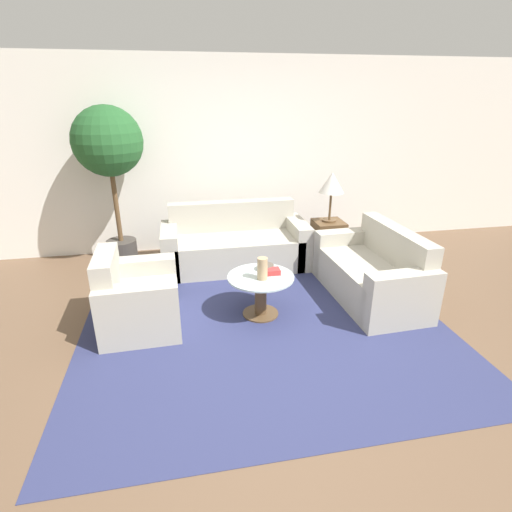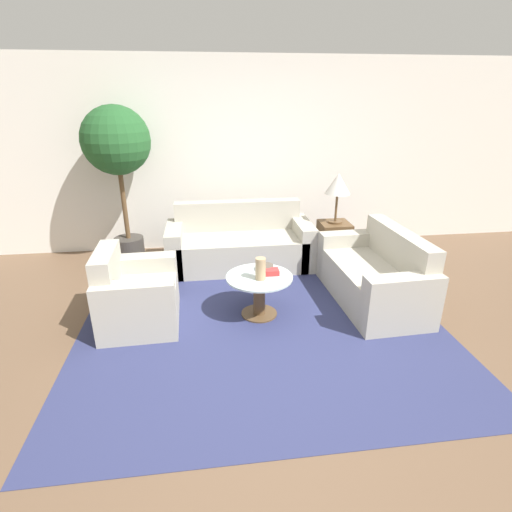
{
  "view_description": "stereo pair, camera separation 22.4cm",
  "coord_description": "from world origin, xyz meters",
  "px_view_note": "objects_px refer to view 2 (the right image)",
  "views": [
    {
      "loc": [
        -0.76,
        -2.89,
        2.11
      ],
      "look_at": [
        -0.03,
        0.87,
        0.55
      ],
      "focal_mm": 28.0,
      "sensor_mm": 36.0,
      "label": 1
    },
    {
      "loc": [
        -0.54,
        -2.93,
        2.11
      ],
      "look_at": [
        -0.03,
        0.87,
        0.55
      ],
      "focal_mm": 28.0,
      "sensor_mm": 36.0,
      "label": 2
    }
  ],
  "objects_px": {
    "armchair": "(134,297)",
    "table_lamp": "(338,185)",
    "bowl": "(265,267)",
    "coffee_table": "(259,290)",
    "loveseat": "(377,277)",
    "book_stack": "(271,272)",
    "sofa_main": "(240,245)",
    "vase": "(261,269)",
    "potted_plant": "(117,150)"
  },
  "relations": [
    {
      "from": "armchair",
      "to": "coffee_table",
      "type": "distance_m",
      "value": 1.23
    },
    {
      "from": "loveseat",
      "to": "bowl",
      "type": "relative_size",
      "value": 8.75
    },
    {
      "from": "potted_plant",
      "to": "book_stack",
      "type": "relative_size",
      "value": 12.11
    },
    {
      "from": "sofa_main",
      "to": "potted_plant",
      "type": "xyz_separation_m",
      "value": [
        -1.46,
        0.32,
        1.2
      ]
    },
    {
      "from": "potted_plant",
      "to": "book_stack",
      "type": "distance_m",
      "value": 2.54
    },
    {
      "from": "bowl",
      "to": "armchair",
      "type": "bearing_deg",
      "value": -174.38
    },
    {
      "from": "table_lamp",
      "to": "book_stack",
      "type": "relative_size",
      "value": 3.87
    },
    {
      "from": "loveseat",
      "to": "bowl",
      "type": "bearing_deg",
      "value": -92.22
    },
    {
      "from": "coffee_table",
      "to": "bowl",
      "type": "bearing_deg",
      "value": 62.11
    },
    {
      "from": "sofa_main",
      "to": "coffee_table",
      "type": "distance_m",
      "value": 1.35
    },
    {
      "from": "table_lamp",
      "to": "vase",
      "type": "bearing_deg",
      "value": -131.91
    },
    {
      "from": "table_lamp",
      "to": "vase",
      "type": "relative_size",
      "value": 2.9
    },
    {
      "from": "armchair",
      "to": "book_stack",
      "type": "xyz_separation_m",
      "value": [
        1.35,
        0.01,
        0.19
      ]
    },
    {
      "from": "vase",
      "to": "book_stack",
      "type": "xyz_separation_m",
      "value": [
        0.12,
        0.1,
        -0.08
      ]
    },
    {
      "from": "sofa_main",
      "to": "book_stack",
      "type": "height_order",
      "value": "sofa_main"
    },
    {
      "from": "loveseat",
      "to": "book_stack",
      "type": "distance_m",
      "value": 1.22
    },
    {
      "from": "loveseat",
      "to": "table_lamp",
      "type": "height_order",
      "value": "table_lamp"
    },
    {
      "from": "bowl",
      "to": "vase",
      "type": "bearing_deg",
      "value": -109.58
    },
    {
      "from": "loveseat",
      "to": "potted_plant",
      "type": "bearing_deg",
      "value": -120.41
    },
    {
      "from": "table_lamp",
      "to": "bowl",
      "type": "xyz_separation_m",
      "value": [
        -1.09,
        -1.08,
        -0.59
      ]
    },
    {
      "from": "armchair",
      "to": "bowl",
      "type": "distance_m",
      "value": 1.33
    },
    {
      "from": "armchair",
      "to": "loveseat",
      "type": "distance_m",
      "value": 2.55
    },
    {
      "from": "loveseat",
      "to": "armchair",
      "type": "bearing_deg",
      "value": -89.46
    },
    {
      "from": "sofa_main",
      "to": "potted_plant",
      "type": "bearing_deg",
      "value": 167.61
    },
    {
      "from": "coffee_table",
      "to": "table_lamp",
      "type": "height_order",
      "value": "table_lamp"
    },
    {
      "from": "armchair",
      "to": "table_lamp",
      "type": "relative_size",
      "value": 1.36
    },
    {
      "from": "table_lamp",
      "to": "vase",
      "type": "distance_m",
      "value": 1.82
    },
    {
      "from": "loveseat",
      "to": "book_stack",
      "type": "relative_size",
      "value": 9.04
    },
    {
      "from": "coffee_table",
      "to": "bowl",
      "type": "xyz_separation_m",
      "value": [
        0.08,
        0.15,
        0.18
      ]
    },
    {
      "from": "loveseat",
      "to": "vase",
      "type": "relative_size",
      "value": 6.77
    },
    {
      "from": "coffee_table",
      "to": "vase",
      "type": "distance_m",
      "value": 0.27
    },
    {
      "from": "coffee_table",
      "to": "book_stack",
      "type": "relative_size",
      "value": 4.03
    },
    {
      "from": "vase",
      "to": "potted_plant",
      "type": "bearing_deg",
      "value": 131.61
    },
    {
      "from": "armchair",
      "to": "coffee_table",
      "type": "relative_size",
      "value": 1.31
    },
    {
      "from": "sofa_main",
      "to": "table_lamp",
      "type": "xyz_separation_m",
      "value": [
        1.24,
        -0.11,
        0.78
      ]
    },
    {
      "from": "coffee_table",
      "to": "vase",
      "type": "bearing_deg",
      "value": -87.89
    },
    {
      "from": "table_lamp",
      "to": "potted_plant",
      "type": "relative_size",
      "value": 0.32
    },
    {
      "from": "armchair",
      "to": "table_lamp",
      "type": "height_order",
      "value": "table_lamp"
    },
    {
      "from": "armchair",
      "to": "table_lamp",
      "type": "bearing_deg",
      "value": -64.97
    },
    {
      "from": "coffee_table",
      "to": "vase",
      "type": "height_order",
      "value": "vase"
    },
    {
      "from": "coffee_table",
      "to": "potted_plant",
      "type": "distance_m",
      "value": 2.56
    },
    {
      "from": "potted_plant",
      "to": "book_stack",
      "type": "bearing_deg",
      "value": -44.62
    },
    {
      "from": "loveseat",
      "to": "book_stack",
      "type": "xyz_separation_m",
      "value": [
        -1.2,
        -0.12,
        0.19
      ]
    },
    {
      "from": "bowl",
      "to": "book_stack",
      "type": "bearing_deg",
      "value": -71.38
    },
    {
      "from": "loveseat",
      "to": "book_stack",
      "type": "bearing_deg",
      "value": -86.65
    },
    {
      "from": "armchair",
      "to": "bowl",
      "type": "height_order",
      "value": "armchair"
    },
    {
      "from": "sofa_main",
      "to": "table_lamp",
      "type": "distance_m",
      "value": 1.47
    },
    {
      "from": "table_lamp",
      "to": "potted_plant",
      "type": "height_order",
      "value": "potted_plant"
    },
    {
      "from": "sofa_main",
      "to": "armchair",
      "type": "xyz_separation_m",
      "value": [
        -1.16,
        -1.32,
        0.0
      ]
    },
    {
      "from": "coffee_table",
      "to": "sofa_main",
      "type": "bearing_deg",
      "value": 93.1
    }
  ]
}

